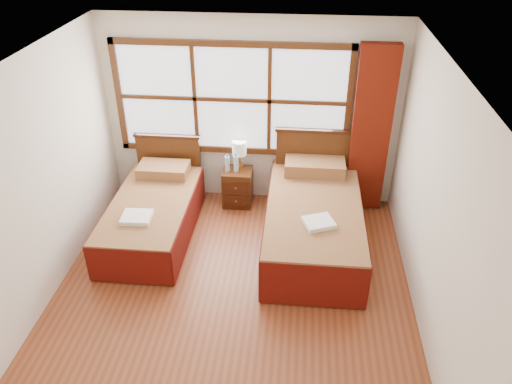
# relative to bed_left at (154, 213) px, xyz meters

# --- Properties ---
(floor) EXTENTS (4.50, 4.50, 0.00)m
(floor) POSITION_rel_bed_left_xyz_m (1.17, -1.20, -0.30)
(floor) COLOR brown
(floor) RESTS_ON ground
(ceiling) EXTENTS (4.50, 4.50, 0.00)m
(ceiling) POSITION_rel_bed_left_xyz_m (1.17, -1.20, 2.30)
(ceiling) COLOR white
(ceiling) RESTS_ON wall_back
(wall_back) EXTENTS (4.00, 0.00, 4.00)m
(wall_back) POSITION_rel_bed_left_xyz_m (1.17, 1.05, 1.00)
(wall_back) COLOR silver
(wall_back) RESTS_ON floor
(wall_left) EXTENTS (0.00, 4.50, 4.50)m
(wall_left) POSITION_rel_bed_left_xyz_m (-0.83, -1.20, 1.00)
(wall_left) COLOR silver
(wall_left) RESTS_ON floor
(wall_right) EXTENTS (0.00, 4.50, 4.50)m
(wall_right) POSITION_rel_bed_left_xyz_m (3.17, -1.20, 1.00)
(wall_right) COLOR silver
(wall_right) RESTS_ON floor
(window) EXTENTS (3.16, 0.06, 1.56)m
(window) POSITION_rel_bed_left_xyz_m (0.92, 1.01, 1.20)
(window) COLOR white
(window) RESTS_ON wall_back
(curtain) EXTENTS (0.50, 0.16, 2.30)m
(curtain) POSITION_rel_bed_left_xyz_m (2.77, 0.91, 0.87)
(curtain) COLOR maroon
(curtain) RESTS_ON wall_back
(bed_left) EXTENTS (1.01, 2.03, 0.97)m
(bed_left) POSITION_rel_bed_left_xyz_m (0.00, 0.00, 0.00)
(bed_left) COLOR #36190B
(bed_left) RESTS_ON floor
(bed_right) EXTENTS (1.17, 2.28, 1.15)m
(bed_right) POSITION_rel_bed_left_xyz_m (2.07, -0.00, 0.05)
(bed_right) COLOR #36190B
(bed_right) RESTS_ON floor
(nightstand) EXTENTS (0.41, 0.40, 0.54)m
(nightstand) POSITION_rel_bed_left_xyz_m (1.00, 0.80, -0.03)
(nightstand) COLOR #48250F
(nightstand) RESTS_ON floor
(towels_left) EXTENTS (0.36, 0.32, 0.05)m
(towels_left) POSITION_rel_bed_left_xyz_m (-0.05, -0.46, 0.25)
(towels_left) COLOR white
(towels_left) RESTS_ON bed_left
(towels_right) EXTENTS (0.42, 0.39, 0.05)m
(towels_right) POSITION_rel_bed_left_xyz_m (2.11, -0.49, 0.34)
(towels_right) COLOR white
(towels_right) RESTS_ON bed_right
(lamp) EXTENTS (0.20, 0.20, 0.39)m
(lamp) POSITION_rel_bed_left_xyz_m (1.02, 0.93, 0.52)
(lamp) COLOR gold
(lamp) RESTS_ON nightstand
(bottle_near) EXTENTS (0.07, 0.07, 0.25)m
(bottle_near) POSITION_rel_bed_left_xyz_m (0.87, 0.78, 0.36)
(bottle_near) COLOR #C2E3F9
(bottle_near) RESTS_ON nightstand
(bottle_far) EXTENTS (0.07, 0.07, 0.26)m
(bottle_far) POSITION_rel_bed_left_xyz_m (0.99, 0.79, 0.36)
(bottle_far) COLOR #C2E3F9
(bottle_far) RESTS_ON nightstand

